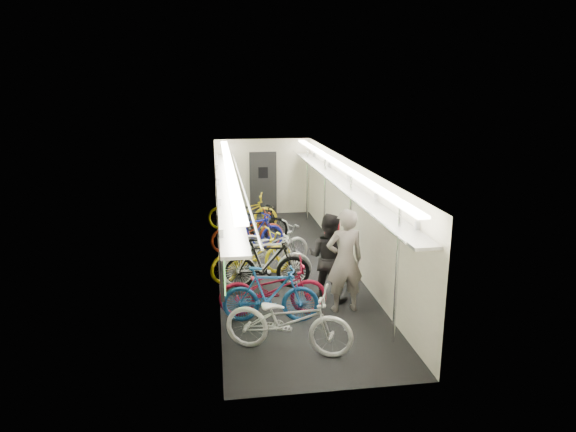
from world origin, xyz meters
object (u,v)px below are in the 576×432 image
object	(u,v)px
bicycle_0	(288,320)
backpack	(332,230)
passenger_near	(345,261)
passenger_mid	(328,257)
bicycle_1	(271,294)

from	to	relation	value
bicycle_0	backpack	distance (m)	2.65
bicycle_0	passenger_near	world-z (taller)	passenger_near
passenger_mid	backpack	bearing A→B (deg)	-79.76
passenger_near	passenger_mid	xyz separation A→B (m)	(-0.18, 0.54, -0.10)
passenger_near	passenger_mid	world-z (taller)	passenger_near
bicycle_1	passenger_near	world-z (taller)	passenger_near
backpack	passenger_mid	bearing A→B (deg)	-122.38
bicycle_1	passenger_near	distance (m)	1.49
passenger_near	bicycle_1	bearing A→B (deg)	6.31
bicycle_1	backpack	xyz separation A→B (m)	(1.35, 1.17, 0.77)
passenger_mid	bicycle_0	bearing A→B (deg)	94.73
passenger_near	backpack	bearing A→B (deg)	-93.08
bicycle_0	passenger_near	xyz separation A→B (m)	(1.23, 1.37, 0.43)
passenger_mid	backpack	size ratio (longest dim) A/B	4.50
bicycle_1	backpack	size ratio (longest dim) A/B	4.47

